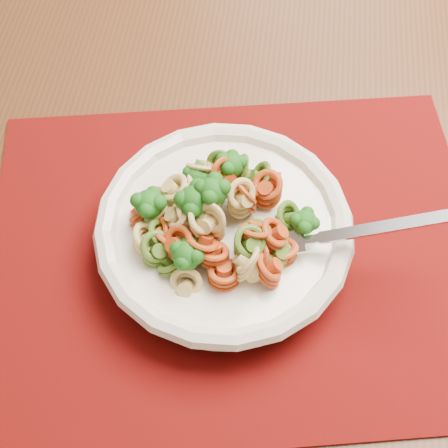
# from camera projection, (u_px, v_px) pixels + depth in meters

# --- Properties ---
(dining_table) EXTENTS (1.48, 1.04, 0.69)m
(dining_table) POSITION_uv_depth(u_px,v_px,m) (222.00, 257.00, 0.68)
(dining_table) COLOR #532817
(dining_table) RESTS_ON ground
(placemat) EXTENTS (0.54, 0.48, 0.00)m
(placemat) POSITION_uv_depth(u_px,v_px,m) (236.00, 253.00, 0.58)
(placemat) COLOR #610409
(placemat) RESTS_ON dining_table
(pasta_bowl) EXTENTS (0.23, 0.23, 0.04)m
(pasta_bowl) POSITION_uv_depth(u_px,v_px,m) (224.00, 231.00, 0.56)
(pasta_bowl) COLOR white
(pasta_bowl) RESTS_ON placemat
(pasta_broccoli_heap) EXTENTS (0.20, 0.20, 0.06)m
(pasta_broccoli_heap) POSITION_uv_depth(u_px,v_px,m) (224.00, 220.00, 0.55)
(pasta_broccoli_heap) COLOR tan
(pasta_broccoli_heap) RESTS_ON pasta_bowl
(fork) EXTENTS (0.18, 0.06, 0.08)m
(fork) POSITION_uv_depth(u_px,v_px,m) (290.00, 243.00, 0.53)
(fork) COLOR silver
(fork) RESTS_ON pasta_bowl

